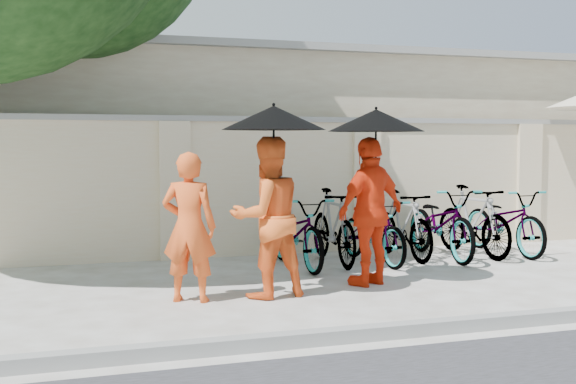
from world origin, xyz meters
name	(u,v)px	position (x,y,z in m)	size (l,w,h in m)	color
ground	(313,298)	(0.00, 0.00, 0.00)	(80.00, 80.00, 0.00)	silver
kerb	(380,332)	(0.00, -1.70, 0.06)	(40.00, 0.16, 0.12)	gray
compound_wall	(303,187)	(1.00, 3.20, 1.00)	(20.00, 0.30, 2.00)	beige
building_behind	(288,147)	(2.00, 7.00, 1.60)	(14.00, 6.00, 3.20)	beige
monk_left	(189,227)	(-1.30, 0.27, 0.80)	(0.58, 0.38, 1.60)	#F3571F
monk_center	(267,217)	(-0.45, 0.23, 0.88)	(0.86, 0.67, 1.76)	orange
parasol_center	(274,118)	(-0.40, 0.15, 1.96)	(1.13, 1.13, 1.09)	black
monk_right	(371,211)	(0.91, 0.48, 0.88)	(1.03, 0.43, 1.76)	red
parasol_right	(376,120)	(0.93, 0.40, 1.95)	(1.13, 1.13, 1.08)	black
bike_0	(297,232)	(0.47, 1.89, 0.48)	(0.64, 1.84, 0.96)	#9497AE
bike_1	(333,227)	(1.03, 1.99, 0.52)	(0.49, 1.74, 1.05)	#9497AE
bike_2	(373,231)	(1.60, 1.89, 0.45)	(0.60, 1.72, 0.90)	#9497AE
bike_3	(403,225)	(2.16, 2.08, 0.50)	(0.47, 1.66, 1.00)	#9497AE
bike_4	(441,223)	(2.72, 1.97, 0.52)	(0.69, 1.97, 1.03)	#9497AE
bike_5	(473,221)	(3.28, 2.01, 0.53)	(0.49, 1.75, 1.05)	#9497AE
bike_6	(505,221)	(3.84, 2.03, 0.50)	(0.66, 1.89, 0.99)	#9497AE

